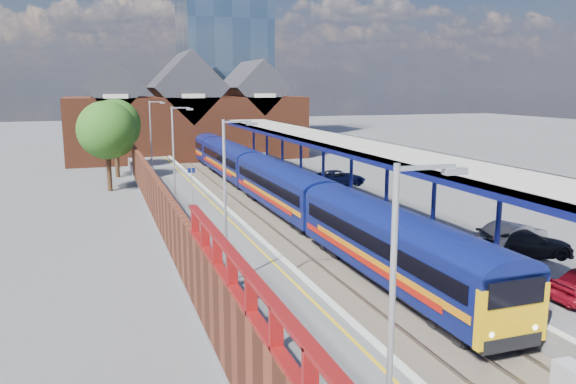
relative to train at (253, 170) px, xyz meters
name	(u,v)px	position (x,y,z in m)	size (l,w,h in m)	color
ground	(239,196)	(-1.49, -0.55, -2.12)	(240.00, 240.00, 0.00)	#5B5B5E
ballast_bed	(273,221)	(-1.49, -10.55, -2.09)	(6.00, 76.00, 0.06)	#473D33
rails	(273,220)	(-1.49, -10.55, -2.00)	(4.51, 76.00, 0.14)	slate
left_platform	(195,220)	(-6.99, -10.55, -1.62)	(5.00, 76.00, 1.00)	#565659
right_platform	(351,208)	(4.51, -10.55, -1.62)	(6.00, 76.00, 1.00)	#565659
coping_left	(229,210)	(-4.64, -10.55, -1.10)	(0.30, 76.00, 0.05)	silver
coping_right	(315,204)	(1.66, -10.55, -1.10)	(0.30, 76.00, 0.05)	silver
yellow_line	(221,211)	(-5.24, -10.55, -1.12)	(0.14, 76.00, 0.01)	yellow
train	(253,170)	(0.00, 0.00, 0.00)	(2.89, 65.91, 3.45)	#0C1454
canopy	(335,142)	(3.99, -8.60, 3.13)	(4.50, 52.00, 4.48)	#0E1356
lamp_post_a	(398,324)	(-7.86, -38.55, 2.87)	(1.48, 0.18, 7.00)	#A5A8AA
lamp_post_b	(228,192)	(-7.86, -24.55, 2.87)	(1.48, 0.18, 7.00)	#A5A8AA
lamp_post_c	(175,151)	(-7.86, -8.55, 2.87)	(1.48, 0.18, 7.00)	#A5A8AA
lamp_post_d	(152,133)	(-7.86, 7.45, 2.87)	(1.48, 0.18, 7.00)	#A5A8AA
platform_sign	(192,179)	(-6.49, -6.55, 0.57)	(0.55, 0.08, 2.50)	#A5A8AA
brick_wall	(166,215)	(-9.59, -17.01, 0.33)	(0.35, 50.00, 3.86)	#622B19
station_building	(186,116)	(-1.49, 27.45, 3.33)	(30.00, 12.12, 13.78)	#622B19
glass_tower	(223,21)	(8.51, 49.45, 18.08)	(14.20, 14.20, 40.30)	slate
tree_near	(109,132)	(-11.84, 5.35, 3.23)	(5.20, 5.20, 8.10)	#382314
tree_far	(117,126)	(-10.84, 13.35, 3.23)	(5.20, 5.20, 8.10)	#382314
parked_car_silver	(512,236)	(7.01, -24.46, -0.37)	(1.58, 4.54, 1.50)	#ABABB0
parked_car_dark	(526,243)	(6.94, -25.55, -0.46)	(1.85, 4.56, 1.32)	black
parked_car_blue	(338,178)	(6.36, -3.97, -0.45)	(2.22, 4.81, 1.34)	navy
relay_cabinet	(570,379)	(0.35, -35.00, -1.62)	(0.70, 0.90, 1.00)	#A2A4A7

